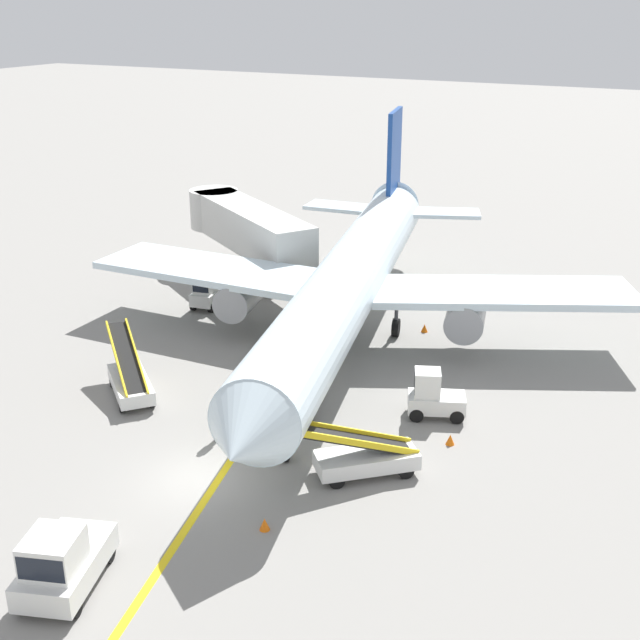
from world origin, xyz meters
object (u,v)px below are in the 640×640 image
(safety_cone_nose_left, at_px, (424,328))
(safety_cone_wingtip_left, at_px, (450,439))
(pushback_tug, at_px, (62,562))
(safety_cone_nose_right, at_px, (265,524))
(baggage_tug_by_cargo_door, at_px, (207,292))
(airliner, at_px, (350,280))
(belt_loader_forward_hold, at_px, (364,456))
(ground_crew_marshaller, at_px, (217,420))
(belt_loader_aft_hold, at_px, (130,379))
(safety_cone_wingtip_right, at_px, (265,381))
(baggage_tug_near_wing, at_px, (433,396))
(jet_bridge, at_px, (242,224))
(baggage_cart_loaded, at_px, (288,401))

(safety_cone_nose_left, bearing_deg, safety_cone_wingtip_left, -64.59)
(pushback_tug, bearing_deg, safety_cone_nose_right, 54.40)
(pushback_tug, distance_m, baggage_tug_by_cargo_door, 24.35)
(airliner, relative_size, belt_loader_forward_hold, 7.67)
(ground_crew_marshaller, distance_m, safety_cone_wingtip_left, 9.36)
(belt_loader_aft_hold, bearing_deg, safety_cone_nose_left, 55.39)
(belt_loader_aft_hold, bearing_deg, belt_loader_forward_hold, -5.99)
(belt_loader_forward_hold, xyz_separation_m, safety_cone_nose_left, (-2.94, 14.35, -0.56))
(safety_cone_nose_right, height_order, safety_cone_wingtip_right, same)
(safety_cone_nose_left, xyz_separation_m, safety_cone_wingtip_right, (-4.22, -9.48, 0.00))
(belt_loader_forward_hold, relative_size, belt_loader_aft_hold, 0.99)
(baggage_tug_by_cargo_door, xyz_separation_m, safety_cone_nose_left, (12.41, 2.15, -0.71))
(belt_loader_aft_hold, distance_m, ground_crew_marshaller, 5.89)
(belt_loader_aft_hold, xyz_separation_m, safety_cone_wingtip_left, (14.14, 2.35, -0.56))
(baggage_tug_by_cargo_door, bearing_deg, baggage_tug_near_wing, -22.49)
(jet_bridge, height_order, belt_loader_forward_hold, jet_bridge)
(pushback_tug, height_order, safety_cone_nose_right, pushback_tug)
(airliner, bearing_deg, ground_crew_marshaller, -92.05)
(ground_crew_marshaller, bearing_deg, pushback_tug, -84.25)
(safety_cone_nose_left, distance_m, safety_cone_wingtip_right, 10.38)
(jet_bridge, bearing_deg, belt_loader_aft_hold, -75.30)
(airliner, xyz_separation_m, safety_cone_nose_right, (4.38, -15.87, -3.20))
(baggage_tug_near_wing, height_order, safety_cone_nose_left, baggage_tug_near_wing)
(jet_bridge, bearing_deg, pushback_tug, -68.37)
(safety_cone_nose_left, height_order, safety_cone_nose_right, same)
(airliner, xyz_separation_m, baggage_cart_loaded, (0.92, -8.07, -2.95))
(airliner, distance_m, baggage_tug_by_cargo_door, 9.83)
(baggage_tug_by_cargo_door, relative_size, safety_cone_wingtip_right, 5.86)
(pushback_tug, height_order, baggage_cart_loaded, pushback_tug)
(belt_loader_aft_hold, bearing_deg, baggage_tug_by_cargo_door, 107.11)
(safety_cone_nose_left, bearing_deg, belt_loader_aft_hold, -124.61)
(safety_cone_wingtip_left, bearing_deg, belt_loader_aft_hold, -170.57)
(safety_cone_nose_right, relative_size, safety_cone_wingtip_left, 1.00)
(belt_loader_forward_hold, distance_m, belt_loader_aft_hold, 12.04)
(jet_bridge, bearing_deg, baggage_tug_near_wing, -35.26)
(baggage_cart_loaded, bearing_deg, belt_loader_aft_hold, -165.02)
(airliner, xyz_separation_m, belt_loader_aft_hold, (-6.09, -9.94, -2.64))
(safety_cone_wingtip_left, bearing_deg, baggage_cart_loaded, -176.21)
(belt_loader_aft_hold, relative_size, baggage_cart_loaded, 1.36)
(baggage_tug_by_cargo_door, bearing_deg, baggage_cart_loaded, -41.14)
(belt_loader_aft_hold, height_order, ground_crew_marshaller, belt_loader_aft_hold)
(belt_loader_forward_hold, bearing_deg, safety_cone_nose_left, 101.57)
(belt_loader_aft_hold, bearing_deg, safety_cone_wingtip_left, 9.43)
(pushback_tug, relative_size, baggage_cart_loaded, 1.19)
(airliner, height_order, baggage_cart_loaded, airliner)
(jet_bridge, relative_size, safety_cone_nose_left, 27.50)
(pushback_tug, relative_size, baggage_tug_by_cargo_door, 1.56)
(baggage_cart_loaded, bearing_deg, airliner, 96.52)
(baggage_tug_by_cargo_door, distance_m, baggage_cart_loaded, 13.79)
(baggage_tug_by_cargo_door, height_order, safety_cone_nose_right, baggage_tug_by_cargo_door)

